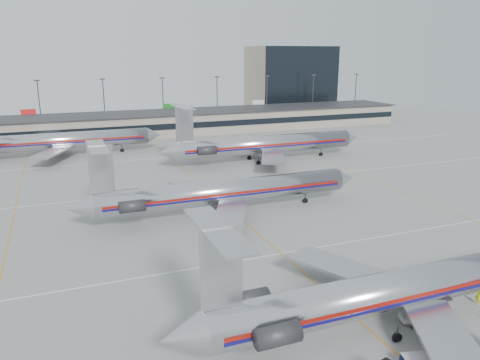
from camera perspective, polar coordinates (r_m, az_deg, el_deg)
ground at (r=47.79m, az=10.52°, el=-13.39°), size 260.00×260.00×0.00m
apron_markings at (r=55.56m, az=5.03°, el=-8.91°), size 160.00×0.15×0.02m
terminal at (r=136.54m, az=-11.70°, el=6.72°), size 162.00×17.00×6.25m
light_mast_row at (r=149.64m, az=-12.78°, el=9.48°), size 163.60×0.40×15.28m
distant_building at (r=184.28m, az=6.10°, el=12.01°), size 30.00×20.00×25.00m
jet_foreground at (r=43.16m, az=18.96°, el=-12.40°), size 43.13×25.39×11.29m
jet_second_row at (r=67.46m, az=-2.35°, el=-1.46°), size 43.60×25.67×11.41m
jet_third_row at (r=100.69m, az=2.81°, el=4.37°), size 46.52×28.62×12.72m
jet_back_row at (r=112.86m, az=-21.43°, el=4.46°), size 45.34×27.89×12.40m
belt_loader at (r=45.24m, az=21.38°, el=-15.13°), size 4.51×2.41×2.31m
ramp_worker_near at (r=50.09m, az=27.10°, el=-12.26°), size 0.73×0.85×1.97m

